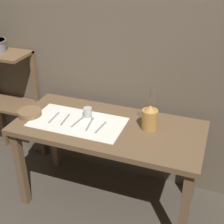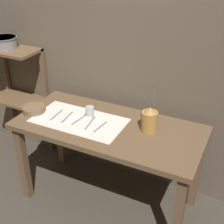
{
  "view_description": "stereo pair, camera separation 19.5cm",
  "coord_description": "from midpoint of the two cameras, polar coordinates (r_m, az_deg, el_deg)",
  "views": [
    {
      "loc": [
        0.7,
        -1.82,
        1.94
      ],
      "look_at": [
        0.03,
        0.0,
        0.86
      ],
      "focal_mm": 50.0,
      "sensor_mm": 36.0,
      "label": 1
    },
    {
      "loc": [
        0.88,
        -1.74,
        1.94
      ],
      "look_at": [
        0.03,
        0.0,
        0.86
      ],
      "focal_mm": 50.0,
      "sensor_mm": 36.0,
      "label": 2
    }
  ],
  "objects": [
    {
      "name": "spoon_inner",
      "position": [
        2.39,
        -7.93,
        -1.2
      ],
      "size": [
        0.04,
        0.18,
        0.02
      ],
      "color": "gray",
      "rests_on": "wooden_table"
    },
    {
      "name": "wooden_bowl",
      "position": [
        2.51,
        -16.98,
        -0.22
      ],
      "size": [
        0.18,
        0.18,
        0.04
      ],
      "color": "brown",
      "rests_on": "wooden_table"
    },
    {
      "name": "fork_outer",
      "position": [
        2.44,
        -12.83,
        -1.05
      ],
      "size": [
        0.02,
        0.17,
        0.0
      ],
      "color": "gray",
      "rests_on": "wooden_table"
    },
    {
      "name": "wooden_shelf_unit",
      "position": [
        3.02,
        -20.23,
        4.27
      ],
      "size": [
        0.5,
        0.29,
        1.1
      ],
      "color": "brown",
      "rests_on": "ground_plane"
    },
    {
      "name": "spoon_outer",
      "position": [
        2.34,
        -6.2,
        -1.68
      ],
      "size": [
        0.04,
        0.18,
        0.02
      ],
      "color": "gray",
      "rests_on": "wooden_table"
    },
    {
      "name": "knife_center",
      "position": [
        2.26,
        -4.55,
        -2.88
      ],
      "size": [
        0.03,
        0.17,
        0.0
      ],
      "color": "gray",
      "rests_on": "wooden_table"
    },
    {
      "name": "glass_tumbler_near",
      "position": [
        2.39,
        -6.79,
        -0.1
      ],
      "size": [
        0.07,
        0.07,
        0.07
      ],
      "color": "#B7C1BC",
      "rests_on": "wooden_table"
    },
    {
      "name": "fork_inner",
      "position": [
        2.39,
        -10.86,
        -1.41
      ],
      "size": [
        0.03,
        0.17,
        0.0
      ],
      "color": "gray",
      "rests_on": "wooden_table"
    },
    {
      "name": "pitcher_with_flowers",
      "position": [
        2.21,
        4.42,
        -1.18
      ],
      "size": [
        0.11,
        0.11,
        0.39
      ],
      "color": "#B7843D",
      "rests_on": "wooden_table"
    },
    {
      "name": "wooden_table",
      "position": [
        2.34,
        -3.09,
        -4.64
      ],
      "size": [
        1.4,
        0.65,
        0.74
      ],
      "color": "brown",
      "rests_on": "ground_plane"
    },
    {
      "name": "stone_wall_back",
      "position": [
        2.46,
        0.58,
        11.74
      ],
      "size": [
        7.0,
        0.06,
        2.4
      ],
      "color": "brown",
      "rests_on": "ground_plane"
    },
    {
      "name": "linen_cloth",
      "position": [
        2.35,
        -8.65,
        -1.87
      ],
      "size": [
        0.7,
        0.37,
        0.0
      ],
      "color": "white",
      "rests_on": "wooden_table"
    },
    {
      "name": "ground_plane",
      "position": [
        2.75,
        -2.72,
        -15.73
      ],
      "size": [
        12.0,
        12.0,
        0.0
      ],
      "primitive_type": "plane",
      "color": "#473F35"
    }
  ]
}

